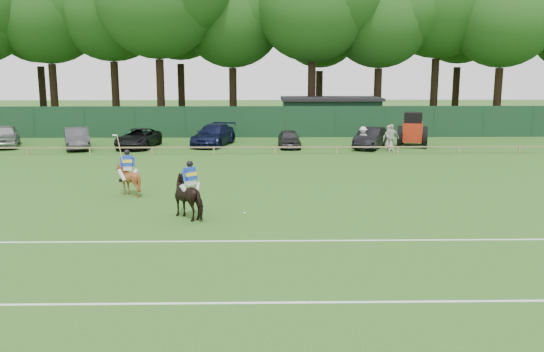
{
  "coord_description": "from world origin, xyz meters",
  "views": [
    {
      "loc": [
        0.09,
        -19.01,
        5.59
      ],
      "look_at": [
        0.5,
        3.0,
        1.4
      ],
      "focal_mm": 38.0,
      "sensor_mm": 36.0,
      "label": 1
    }
  ],
  "objects_px": {
    "spectator_right": "(389,137)",
    "utility_shed": "(331,115)",
    "sedan_navy": "(214,135)",
    "polo_ball": "(245,213)",
    "estate_black": "(370,138)",
    "sedan_silver": "(5,136)",
    "sedan_grey": "(77,138)",
    "hatch_grey": "(289,139)",
    "horse_chestnut": "(128,179)",
    "spectator_mid": "(391,138)",
    "horse_dark": "(191,197)",
    "suv_black": "(138,138)",
    "spectator_left": "(363,138)",
    "tractor": "(413,130)"
  },
  "relations": [
    {
      "from": "spectator_right",
      "to": "utility_shed",
      "type": "xyz_separation_m",
      "value": [
        -2.91,
        9.7,
        0.73
      ]
    },
    {
      "from": "sedan_navy",
      "to": "polo_ball",
      "type": "bearing_deg",
      "value": -67.26
    },
    {
      "from": "estate_black",
      "to": "polo_ball",
      "type": "height_order",
      "value": "estate_black"
    },
    {
      "from": "sedan_silver",
      "to": "sedan_grey",
      "type": "height_order",
      "value": "sedan_silver"
    },
    {
      "from": "sedan_grey",
      "to": "hatch_grey",
      "type": "xyz_separation_m",
      "value": [
        14.71,
        0.32,
        -0.11
      ]
    },
    {
      "from": "sedan_silver",
      "to": "horse_chestnut",
      "type": "bearing_deg",
      "value": -71.21
    },
    {
      "from": "hatch_grey",
      "to": "horse_chestnut",
      "type": "bearing_deg",
      "value": -119.18
    },
    {
      "from": "sedan_grey",
      "to": "spectator_right",
      "type": "height_order",
      "value": "spectator_right"
    },
    {
      "from": "estate_black",
      "to": "utility_shed",
      "type": "distance_m",
      "value": 9.45
    },
    {
      "from": "polo_ball",
      "to": "estate_black",
      "type": "bearing_deg",
      "value": 65.62
    },
    {
      "from": "sedan_navy",
      "to": "polo_ball",
      "type": "height_order",
      "value": "sedan_navy"
    },
    {
      "from": "spectator_mid",
      "to": "utility_shed",
      "type": "height_order",
      "value": "utility_shed"
    },
    {
      "from": "horse_dark",
      "to": "sedan_silver",
      "type": "height_order",
      "value": "horse_dark"
    },
    {
      "from": "horse_dark",
      "to": "suv_black",
      "type": "distance_m",
      "value": 19.99
    },
    {
      "from": "spectator_mid",
      "to": "spectator_right",
      "type": "height_order",
      "value": "spectator_mid"
    },
    {
      "from": "horse_dark",
      "to": "spectator_mid",
      "type": "xyz_separation_m",
      "value": [
        11.33,
        17.03,
        0.12
      ]
    },
    {
      "from": "suv_black",
      "to": "hatch_grey",
      "type": "xyz_separation_m",
      "value": [
        10.56,
        -0.06,
        -0.05
      ]
    },
    {
      "from": "horse_chestnut",
      "to": "hatch_grey",
      "type": "xyz_separation_m",
      "value": [
        7.84,
        15.09,
        -0.09
      ]
    },
    {
      "from": "spectator_right",
      "to": "polo_ball",
      "type": "relative_size",
      "value": 17.97
    },
    {
      "from": "suv_black",
      "to": "horse_chestnut",
      "type": "bearing_deg",
      "value": -73.27
    },
    {
      "from": "utility_shed",
      "to": "spectator_left",
      "type": "bearing_deg",
      "value": -84.34
    },
    {
      "from": "sedan_grey",
      "to": "tractor",
      "type": "xyz_separation_m",
      "value": [
        23.47,
        0.6,
        0.43
      ]
    },
    {
      "from": "spectator_right",
      "to": "horse_dark",
      "type": "bearing_deg",
      "value": -97.28
    },
    {
      "from": "polo_ball",
      "to": "tractor",
      "type": "relative_size",
      "value": 0.03
    },
    {
      "from": "suv_black",
      "to": "spectator_mid",
      "type": "bearing_deg",
      "value": -0.26
    },
    {
      "from": "polo_ball",
      "to": "utility_shed",
      "type": "height_order",
      "value": "utility_shed"
    },
    {
      "from": "horse_chestnut",
      "to": "estate_black",
      "type": "height_order",
      "value": "estate_black"
    },
    {
      "from": "spectator_mid",
      "to": "spectator_right",
      "type": "distance_m",
      "value": 1.25
    },
    {
      "from": "sedan_silver",
      "to": "spectator_left",
      "type": "distance_m",
      "value": 25.14
    },
    {
      "from": "sedan_silver",
      "to": "estate_black",
      "type": "relative_size",
      "value": 1.05
    },
    {
      "from": "horse_chestnut",
      "to": "sedan_silver",
      "type": "height_order",
      "value": "sedan_silver"
    },
    {
      "from": "spectator_mid",
      "to": "sedan_grey",
      "type": "bearing_deg",
      "value": 175.95
    },
    {
      "from": "horse_chestnut",
      "to": "sedan_navy",
      "type": "relative_size",
      "value": 0.27
    },
    {
      "from": "spectator_left",
      "to": "horse_dark",
      "type": "bearing_deg",
      "value": -95.59
    },
    {
      "from": "suv_black",
      "to": "spectator_left",
      "type": "height_order",
      "value": "spectator_left"
    },
    {
      "from": "hatch_grey",
      "to": "spectator_right",
      "type": "bearing_deg",
      "value": -8.08
    },
    {
      "from": "sedan_navy",
      "to": "spectator_left",
      "type": "relative_size",
      "value": 3.25
    },
    {
      "from": "spectator_mid",
      "to": "spectator_right",
      "type": "bearing_deg",
      "value": 83.47
    },
    {
      "from": "horse_chestnut",
      "to": "sedan_grey",
      "type": "xyz_separation_m",
      "value": [
        -6.88,
        14.78,
        0.02
      ]
    },
    {
      "from": "suv_black",
      "to": "polo_ball",
      "type": "height_order",
      "value": "suv_black"
    },
    {
      "from": "sedan_silver",
      "to": "hatch_grey",
      "type": "height_order",
      "value": "sedan_silver"
    },
    {
      "from": "horse_dark",
      "to": "spectator_left",
      "type": "bearing_deg",
      "value": -162.7
    },
    {
      "from": "horse_chestnut",
      "to": "sedan_grey",
      "type": "height_order",
      "value": "sedan_grey"
    },
    {
      "from": "hatch_grey",
      "to": "estate_black",
      "type": "relative_size",
      "value": 0.84
    },
    {
      "from": "horse_chestnut",
      "to": "sedan_navy",
      "type": "distance_m",
      "value": 16.46
    },
    {
      "from": "sedan_navy",
      "to": "spectator_left",
      "type": "xyz_separation_m",
      "value": [
        10.37,
        -2.47,
        0.05
      ]
    },
    {
      "from": "suv_black",
      "to": "estate_black",
      "type": "height_order",
      "value": "estate_black"
    },
    {
      "from": "estate_black",
      "to": "spectator_left",
      "type": "height_order",
      "value": "spectator_left"
    },
    {
      "from": "sedan_navy",
      "to": "utility_shed",
      "type": "relative_size",
      "value": 0.62
    },
    {
      "from": "spectator_right",
      "to": "tractor",
      "type": "height_order",
      "value": "tractor"
    }
  ]
}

